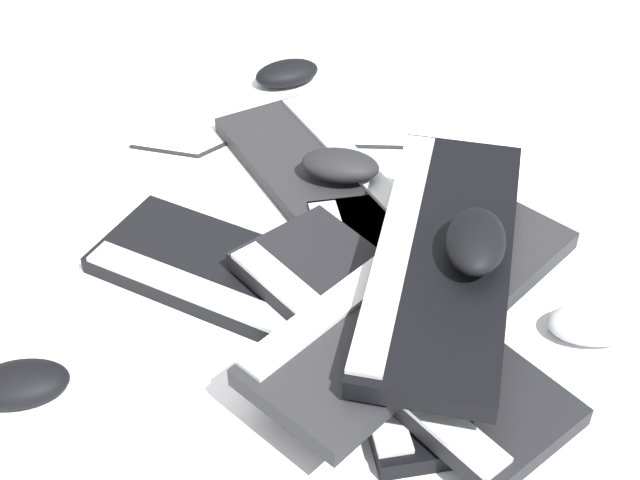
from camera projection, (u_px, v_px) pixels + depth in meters
ground_plane at (240, 268)px, 1.15m from camera, size 3.20×3.20×0.00m
keyboard_0 at (396, 313)px, 1.07m from camera, size 0.46×0.35×0.03m
keyboard_1 at (327, 185)px, 1.27m from camera, size 0.46×0.24×0.03m
keyboard_2 at (258, 286)px, 1.11m from camera, size 0.46×0.30×0.03m
keyboard_3 at (390, 332)px, 1.01m from camera, size 0.44×0.15×0.03m
keyboard_4 at (415, 301)px, 1.00m from camera, size 0.20×0.45×0.03m
keyboard_5 at (442, 255)px, 1.02m from camera, size 0.39×0.44×0.03m
mouse_0 at (19, 384)px, 0.98m from camera, size 0.11×0.13×0.04m
mouse_1 at (476, 241)px, 0.98m from camera, size 0.12×0.13×0.04m
mouse_2 at (340, 165)px, 1.24m from camera, size 0.13×0.12×0.04m
mouse_3 at (287, 73)px, 1.49m from camera, size 0.09×0.12×0.04m
mouse_4 at (594, 324)px, 1.05m from camera, size 0.12×0.13×0.04m
cable_0 at (320, 150)px, 1.35m from camera, size 0.46×0.35×0.01m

